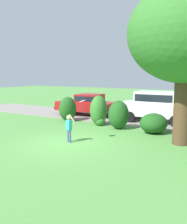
# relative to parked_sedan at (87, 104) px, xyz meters

# --- Properties ---
(ground_plane) EXTENTS (80.00, 80.00, 0.00)m
(ground_plane) POSITION_rel_parked_sedan_xyz_m (3.37, -6.73, -0.85)
(ground_plane) COLOR #518E42
(driveway_strip) EXTENTS (28.00, 4.40, 0.02)m
(driveway_strip) POSITION_rel_parked_sedan_xyz_m (3.37, 0.14, -0.84)
(driveway_strip) COLOR gray
(driveway_strip) RESTS_ON ground
(shrub_near_tree) EXTENTS (1.02, 1.20, 1.55)m
(shrub_near_tree) POSITION_rel_parked_sedan_xyz_m (0.11, -2.47, -0.12)
(shrub_near_tree) COLOR #1E511C
(shrub_near_tree) RESTS_ON ground
(shrub_centre_left) EXTENTS (0.99, 1.07, 1.75)m
(shrub_centre_left) POSITION_rel_parked_sedan_xyz_m (2.47, -2.64, -0.03)
(shrub_centre_left) COLOR #33702B
(shrub_centre_left) RESTS_ON ground
(shrub_centre) EXTENTS (1.11, 1.16, 1.56)m
(shrub_centre) POSITION_rel_parked_sedan_xyz_m (3.91, -2.98, -0.07)
(shrub_centre) COLOR #1E511C
(shrub_centre) RESTS_ON ground
(shrub_centre_right) EXTENTS (1.37, 1.54, 1.01)m
(shrub_centre_right) POSITION_rel_parked_sedan_xyz_m (5.87, -2.98, -0.34)
(shrub_centre_right) COLOR #1E511C
(shrub_centre_right) RESTS_ON ground
(parked_sedan) EXTENTS (4.50, 2.30, 1.56)m
(parked_sedan) POSITION_rel_parked_sedan_xyz_m (0.00, 0.00, 0.00)
(parked_sedan) COLOR maroon
(parked_sedan) RESTS_ON ground
(parked_suv) EXTENTS (4.72, 2.15, 1.92)m
(parked_suv) POSITION_rel_parked_sedan_xyz_m (5.09, 0.01, 0.23)
(parked_suv) COLOR white
(parked_suv) RESTS_ON ground
(child_thrower) EXTENTS (0.48, 0.24, 1.29)m
(child_thrower) POSITION_rel_parked_sedan_xyz_m (3.23, -6.64, -0.13)
(child_thrower) COLOR #4C608C
(child_thrower) RESTS_ON ground
(frisbee) EXTENTS (0.29, 0.28, 0.16)m
(frisbee) POSITION_rel_parked_sedan_xyz_m (3.66, -6.20, 0.96)
(frisbee) COLOR red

